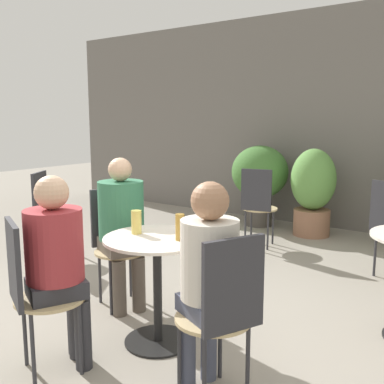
{
  "coord_description": "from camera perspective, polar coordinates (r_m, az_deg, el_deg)",
  "views": [
    {
      "loc": [
        1.93,
        -2.27,
        1.53
      ],
      "look_at": [
        0.06,
        0.34,
        1.0
      ],
      "focal_mm": 42.0,
      "sensor_mm": 36.0,
      "label": 1
    }
  ],
  "objects": [
    {
      "name": "bistro_chair_2",
      "position": [
        2.39,
        4.03,
        -14.27
      ],
      "size": [
        0.47,
        0.46,
        0.95
      ],
      "rotation": [
        0.0,
        0.0,
        -2.01
      ],
      "color": "tan",
      "rests_on": "ground_plane"
    },
    {
      "name": "beer_glass_0",
      "position": [
        2.9,
        -1.54,
        -4.48
      ],
      "size": [
        0.06,
        0.06,
        0.17
      ],
      "color": "#B28433",
      "rests_on": "cafe_table_near"
    },
    {
      "name": "seated_person_0",
      "position": [
        3.59,
        -8.87,
        -3.62
      ],
      "size": [
        0.44,
        0.42,
        1.22
      ],
      "rotation": [
        0.0,
        0.0,
        1.14
      ],
      "color": "brown",
      "rests_on": "ground_plane"
    },
    {
      "name": "seated_person_1",
      "position": [
        2.81,
        -16.72,
        -7.75
      ],
      "size": [
        0.4,
        0.42,
        1.2
      ],
      "rotation": [
        0.0,
        0.0,
        2.71
      ],
      "color": "#2D2D33",
      "rests_on": "ground_plane"
    },
    {
      "name": "bistro_chair_0",
      "position": [
        3.77,
        -9.65,
        -5.49
      ],
      "size": [
        0.47,
        0.46,
        0.95
      ],
      "rotation": [
        0.0,
        0.0,
        1.14
      ],
      "color": "tan",
      "rests_on": "ground_plane"
    },
    {
      "name": "beer_glass_1",
      "position": [
        3.09,
        -7.07,
        -3.81
      ],
      "size": [
        0.07,
        0.07,
        0.16
      ],
      "color": "#DBC65B",
      "rests_on": "cafe_table_near"
    },
    {
      "name": "bistro_chair_5",
      "position": [
        5.14,
        -17.77,
        -1.84
      ],
      "size": [
        0.48,
        0.47,
        0.95
      ],
      "rotation": [
        0.0,
        0.0,
        2.13
      ],
      "color": "tan",
      "rests_on": "ground_plane"
    },
    {
      "name": "seated_person_2",
      "position": [
        2.46,
        2.07,
        -9.67
      ],
      "size": [
        0.39,
        0.37,
        1.2
      ],
      "rotation": [
        0.0,
        0.0,
        4.28
      ],
      "color": "#42475B",
      "rests_on": "ground_plane"
    },
    {
      "name": "potted_plant_1",
      "position": [
        6.04,
        15.11,
        0.37
      ],
      "size": [
        0.58,
        0.58,
        1.14
      ],
      "color": "#93664C",
      "rests_on": "ground_plane"
    },
    {
      "name": "ground_plane",
      "position": [
        3.35,
        -4.42,
        -17.75
      ],
      "size": [
        20.0,
        20.0,
        0.0
      ],
      "primitive_type": "plane",
      "color": "gray"
    },
    {
      "name": "potted_plant_0",
      "position": [
        6.43,
        8.6,
        2.02
      ],
      "size": [
        0.8,
        0.8,
        1.15
      ],
      "color": "#47423D",
      "rests_on": "ground_plane"
    },
    {
      "name": "bistro_chair_6",
      "position": [
        5.31,
        8.37,
        -1.14
      ],
      "size": [
        0.43,
        0.45,
        0.95
      ],
      "rotation": [
        0.0,
        0.0,
        3.37
      ],
      "color": "tan",
      "rests_on": "ground_plane"
    },
    {
      "name": "bistro_chair_1",
      "position": [
        2.83,
        -19.69,
        -10.99
      ],
      "size": [
        0.46,
        0.47,
        0.95
      ],
      "rotation": [
        0.0,
        0.0,
        -3.58
      ],
      "color": "tan",
      "rests_on": "ground_plane"
    },
    {
      "name": "storefront_wall",
      "position": [
        6.48,
        18.52,
        8.66
      ],
      "size": [
        10.0,
        0.06,
        3.0
      ],
      "color": "slate",
      "rests_on": "ground_plane"
    },
    {
      "name": "cafe_table_near",
      "position": [
        3.07,
        -4.42,
        -9.6
      ],
      "size": [
        0.72,
        0.72,
        0.75
      ],
      "color": "black",
      "rests_on": "ground_plane"
    }
  ]
}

